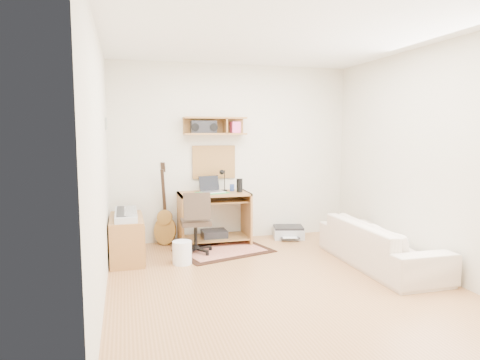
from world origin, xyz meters
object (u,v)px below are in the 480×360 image
object	(u,v)px
desk	(214,218)
task_chair	(196,222)
printer	(288,232)
sofa	(380,237)
cabinet	(127,238)

from	to	relation	value
desk	task_chair	distance (m)	0.54
printer	sofa	bearing A→B (deg)	-56.26
desk	cabinet	xyz separation A→B (m)	(-1.23, -0.47, -0.10)
desk	cabinet	bearing A→B (deg)	-159.17
cabinet	desk	bearing A→B (deg)	20.83
printer	desk	bearing A→B (deg)	-164.40
cabinet	sofa	bearing A→B (deg)	-19.52
task_chair	sofa	distance (m)	2.35
desk	printer	size ratio (longest dim) A/B	2.21
task_chair	cabinet	size ratio (longest dim) A/B	0.95
task_chair	printer	bearing A→B (deg)	19.15
desk	printer	distance (m)	1.20
task_chair	desk	bearing A→B (deg)	53.27
task_chair	sofa	bearing A→B (deg)	-25.72
printer	sofa	world-z (taller)	sofa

